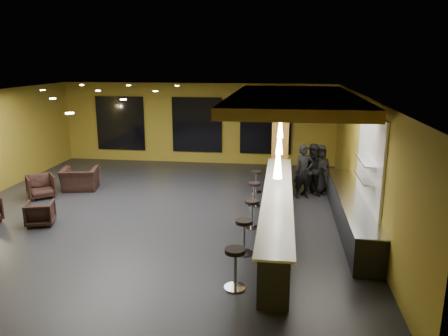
# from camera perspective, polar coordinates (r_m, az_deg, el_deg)

# --- Properties ---
(floor) EXTENTS (12.00, 13.00, 0.10)m
(floor) POSITION_cam_1_polar(r_m,az_deg,el_deg) (13.56, -8.73, -5.77)
(floor) COLOR black
(floor) RESTS_ON ground
(ceiling) EXTENTS (12.00, 13.00, 0.10)m
(ceiling) POSITION_cam_1_polar(r_m,az_deg,el_deg) (12.80, -9.34, 9.56)
(ceiling) COLOR black
(wall_back) EXTENTS (12.00, 0.10, 3.50)m
(wall_back) POSITION_cam_1_polar(r_m,az_deg,el_deg) (19.33, -3.48, 5.85)
(wall_back) COLOR olive
(wall_back) RESTS_ON floor
(wall_front) EXTENTS (12.00, 0.10, 3.50)m
(wall_front) POSITION_cam_1_polar(r_m,az_deg,el_deg) (7.33, -23.92, -9.49)
(wall_front) COLOR olive
(wall_front) RESTS_ON floor
(wall_right) EXTENTS (0.10, 13.00, 3.50)m
(wall_right) POSITION_cam_1_polar(r_m,az_deg,el_deg) (12.74, 18.05, 0.82)
(wall_right) COLOR olive
(wall_right) RESTS_ON floor
(wood_soffit) EXTENTS (3.60, 8.00, 0.28)m
(wood_soffit) POSITION_cam_1_polar(r_m,az_deg,el_deg) (13.26, 9.00, 8.90)
(wood_soffit) COLOR olive
(wood_soffit) RESTS_ON ceiling
(window_left) EXTENTS (2.20, 0.06, 2.40)m
(window_left) POSITION_cam_1_polar(r_m,az_deg,el_deg) (20.20, -13.38, 5.71)
(window_left) COLOR black
(window_left) RESTS_ON wall_back
(window_center) EXTENTS (2.20, 0.06, 2.40)m
(window_center) POSITION_cam_1_polar(r_m,az_deg,el_deg) (19.23, -3.54, 5.65)
(window_center) COLOR black
(window_center) RESTS_ON wall_back
(window_right) EXTENTS (2.20, 0.06, 2.40)m
(window_right) POSITION_cam_1_polar(r_m,az_deg,el_deg) (18.88, 5.47, 5.46)
(window_right) COLOR black
(window_right) RESTS_ON wall_back
(tile_backsplash) EXTENTS (0.06, 3.20, 2.40)m
(tile_backsplash) POSITION_cam_1_polar(r_m,az_deg,el_deg) (11.71, 18.54, 0.90)
(tile_backsplash) COLOR white
(tile_backsplash) RESTS_ON wall_right
(bar_counter) EXTENTS (0.60, 8.00, 1.00)m
(bar_counter) POSITION_cam_1_polar(r_m,az_deg,el_deg) (11.91, 6.94, -5.75)
(bar_counter) COLOR black
(bar_counter) RESTS_ON floor
(bar_top) EXTENTS (0.78, 8.10, 0.05)m
(bar_top) POSITION_cam_1_polar(r_m,az_deg,el_deg) (11.75, 7.02, -3.34)
(bar_top) COLOR silver
(bar_top) RESTS_ON bar_counter
(prep_counter) EXTENTS (0.70, 6.00, 0.86)m
(prep_counter) POSITION_cam_1_polar(r_m,az_deg,el_deg) (12.56, 16.18, -5.51)
(prep_counter) COLOR black
(prep_counter) RESTS_ON floor
(prep_top) EXTENTS (0.72, 6.00, 0.03)m
(prep_top) POSITION_cam_1_polar(r_m,az_deg,el_deg) (12.42, 16.32, -3.53)
(prep_top) COLOR silver
(prep_top) RESTS_ON prep_counter
(wall_shelf_lower) EXTENTS (0.30, 1.50, 0.03)m
(wall_shelf_lower) POSITION_cam_1_polar(r_m,az_deg,el_deg) (11.59, 17.88, -1.22)
(wall_shelf_lower) COLOR silver
(wall_shelf_lower) RESTS_ON wall_right
(wall_shelf_upper) EXTENTS (0.30, 1.50, 0.03)m
(wall_shelf_upper) POSITION_cam_1_polar(r_m,az_deg,el_deg) (11.48, 18.05, 0.94)
(wall_shelf_upper) COLOR silver
(wall_shelf_upper) RESTS_ON wall_right
(column) EXTENTS (0.60, 0.60, 3.50)m
(column) POSITION_cam_1_polar(r_m,az_deg,el_deg) (16.05, 7.36, 4.05)
(column) COLOR #A66F25
(column) RESTS_ON floor
(pendant_0) EXTENTS (0.20, 0.20, 0.70)m
(pendant_0) POSITION_cam_1_polar(r_m,az_deg,el_deg) (9.47, 7.07, 0.70)
(pendant_0) COLOR white
(pendant_0) RESTS_ON wood_soffit
(pendant_1) EXTENTS (0.20, 0.20, 0.70)m
(pendant_1) POSITION_cam_1_polar(r_m,az_deg,el_deg) (11.91, 7.25, 3.47)
(pendant_1) COLOR white
(pendant_1) RESTS_ON wood_soffit
(pendant_2) EXTENTS (0.20, 0.20, 0.70)m
(pendant_2) POSITION_cam_1_polar(r_m,az_deg,el_deg) (14.38, 7.37, 5.30)
(pendant_2) COLOR white
(pendant_2) RESTS_ON wood_soffit
(staff_a) EXTENTS (0.76, 0.63, 1.80)m
(staff_a) POSITION_cam_1_polar(r_m,az_deg,el_deg) (14.64, 10.37, -0.46)
(staff_a) COLOR black
(staff_a) RESTS_ON floor
(staff_b) EXTENTS (0.95, 0.78, 1.80)m
(staff_b) POSITION_cam_1_polar(r_m,az_deg,el_deg) (14.87, 11.70, -0.30)
(staff_b) COLOR black
(staff_b) RESTS_ON floor
(staff_c) EXTENTS (0.94, 0.72, 1.71)m
(staff_c) POSITION_cam_1_polar(r_m,az_deg,el_deg) (15.20, 12.33, -0.18)
(staff_c) COLOR black
(staff_c) RESTS_ON floor
(armchair_b) EXTENTS (0.91, 0.92, 0.67)m
(armchair_b) POSITION_cam_1_polar(r_m,az_deg,el_deg) (13.27, -22.87, -5.47)
(armchair_b) COLOR black
(armchair_b) RESTS_ON floor
(armchair_c) EXTENTS (1.17, 1.17, 0.77)m
(armchair_c) POSITION_cam_1_polar(r_m,az_deg,el_deg) (15.78, -22.81, -2.23)
(armchair_c) COLOR black
(armchair_c) RESTS_ON floor
(armchair_d) EXTENTS (1.39, 1.27, 0.78)m
(armchair_d) POSITION_cam_1_polar(r_m,az_deg,el_deg) (16.23, -18.31, -1.38)
(armchair_d) COLOR black
(armchair_d) RESTS_ON floor
(bar_stool_0) EXTENTS (0.44, 0.44, 0.87)m
(bar_stool_0) POSITION_cam_1_polar(r_m,az_deg,el_deg) (8.93, 1.45, -12.33)
(bar_stool_0) COLOR silver
(bar_stool_0) RESTS_ON floor
(bar_stool_1) EXTENTS (0.43, 0.43, 0.85)m
(bar_stool_1) POSITION_cam_1_polar(r_m,az_deg,el_deg) (10.43, 2.61, -8.37)
(bar_stool_1) COLOR silver
(bar_stool_1) RESTS_ON floor
(bar_stool_2) EXTENTS (0.41, 0.41, 0.81)m
(bar_stool_2) POSITION_cam_1_polar(r_m,az_deg,el_deg) (11.93, 3.66, -5.56)
(bar_stool_2) COLOR silver
(bar_stool_2) RESTS_ON floor
(bar_stool_3) EXTENTS (0.39, 0.39, 0.78)m
(bar_stool_3) POSITION_cam_1_polar(r_m,az_deg,el_deg) (13.67, 3.97, -3.05)
(bar_stool_3) COLOR silver
(bar_stool_3) RESTS_ON floor
(bar_stool_4) EXTENTS (0.39, 0.39, 0.77)m
(bar_stool_4) POSITION_cam_1_polar(r_m,az_deg,el_deg) (15.09, 4.24, -1.41)
(bar_stool_4) COLOR silver
(bar_stool_4) RESTS_ON floor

